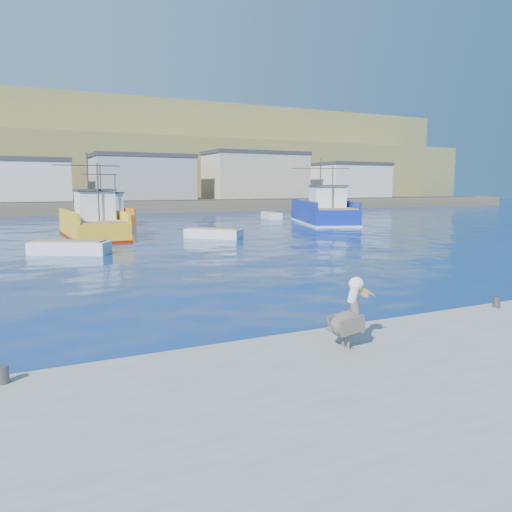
{
  "coord_description": "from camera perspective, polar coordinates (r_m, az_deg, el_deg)",
  "views": [
    {
      "loc": [
        -8.69,
        -12.43,
        3.78
      ],
      "look_at": [
        -1.16,
        2.99,
        1.37
      ],
      "focal_mm": 35.0,
      "sensor_mm": 36.0,
      "label": 1
    }
  ],
  "objects": [
    {
      "name": "skiff_mid",
      "position": [
        36.55,
        -4.87,
        2.49
      ],
      "size": [
        3.95,
        3.94,
        0.9
      ],
      "color": "silver",
      "rests_on": "ground"
    },
    {
      "name": "ground",
      "position": [
        15.63,
        8.72,
        -6.08
      ],
      "size": [
        260.0,
        260.0,
        0.0
      ],
      "primitive_type": "plane",
      "color": "#071A55",
      "rests_on": "ground"
    },
    {
      "name": "far_shore",
      "position": [
        122.05,
        -22.26,
        9.86
      ],
      "size": [
        200.0,
        81.0,
        24.0
      ],
      "color": "brown",
      "rests_on": "ground"
    },
    {
      "name": "skiff_far",
      "position": [
        58.73,
        1.76,
        4.6
      ],
      "size": [
        2.49,
        4.58,
        0.94
      ],
      "color": "silver",
      "rests_on": "ground"
    },
    {
      "name": "trawler_yellow_b",
      "position": [
        38.74,
        -18.17,
        3.47
      ],
      "size": [
        4.85,
        10.31,
        6.38
      ],
      "color": "yellow",
      "rests_on": "ground"
    },
    {
      "name": "dock_bollards",
      "position": [
        13.33,
        19.33,
        -6.03
      ],
      "size": [
        36.2,
        0.2,
        0.3
      ],
      "color": "#4C4C4C",
      "rests_on": "dock"
    },
    {
      "name": "pelican",
      "position": [
        10.37,
        10.59,
        -6.98
      ],
      "size": [
        1.18,
        0.49,
        1.46
      ],
      "color": "#595451",
      "rests_on": "dock"
    },
    {
      "name": "trawler_blue",
      "position": [
        51.72,
        7.7,
        4.97
      ],
      "size": [
        8.43,
        13.35,
        6.68
      ],
      "color": "#0D2696",
      "rests_on": "ground"
    },
    {
      "name": "boat_orange",
      "position": [
        51.76,
        -16.71,
        4.57
      ],
      "size": [
        4.82,
        7.63,
        5.93
      ],
      "color": "#D66015",
      "rests_on": "ground"
    },
    {
      "name": "skiff_extra",
      "position": [
        29.75,
        -20.51,
        0.78
      ],
      "size": [
        4.48,
        3.42,
        0.93
      ],
      "color": "silver",
      "rests_on": "ground"
    }
  ]
}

